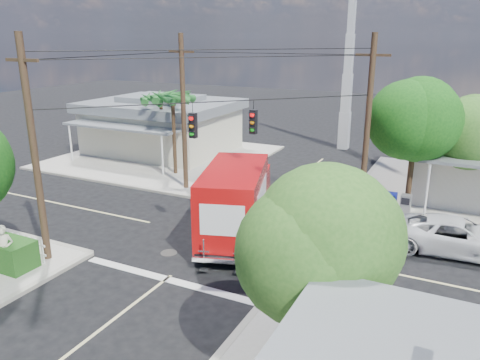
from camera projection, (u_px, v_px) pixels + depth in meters
The scene contains 15 objects.
ground at pixel (221, 237), 21.42m from camera, with size 120.00×120.00×0.00m, color black.
sidewalk_nw at pixel (163, 157), 35.34m from camera, with size 14.12×14.12×0.14m.
road_markings at pixel (204, 250), 20.16m from camera, with size 32.00×32.00×0.01m.
building_nw at pixel (162, 124), 36.53m from camera, with size 10.80×10.20×4.30m.
radio_tower at pixel (348, 78), 36.66m from camera, with size 0.80×0.80×17.00m.
tree_ne_front at pixel (416, 123), 22.73m from camera, with size 4.21×4.14×6.66m.
tree_ne_back at pixel (474, 132), 23.68m from camera, with size 3.77×3.66×5.82m.
tree_se at pixel (331, 248), 11.05m from camera, with size 3.67×3.54×5.62m.
palm_nw_front at pixel (173, 99), 29.54m from camera, with size 3.01×3.08×5.59m.
palm_nw_back at pixel (161, 100), 31.78m from camera, with size 3.01×3.08×5.19m.
utility_poles at pixel (206, 128), 22.09m from camera, with size 12.00×10.68×9.00m.
vending_boxes at pixel (391, 203), 23.76m from camera, with size 1.90×0.50×1.10m.
delivery_truck at pixel (237, 200), 21.20m from camera, with size 4.59×8.16×3.39m.
parked_car at pixel (457, 236), 19.72m from camera, with size 2.50×5.42×1.50m, color silver.
pedestrian at pixel (5, 249), 17.75m from camera, with size 0.69×0.45×1.89m, color beige.
Camera 1 is at (9.56, -17.24, 8.83)m, focal length 35.00 mm.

